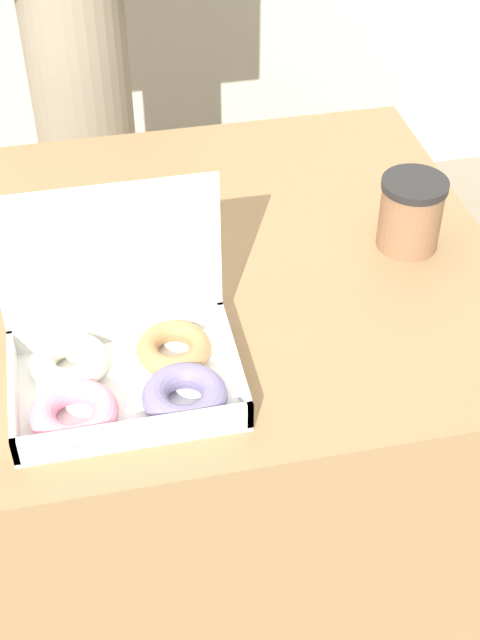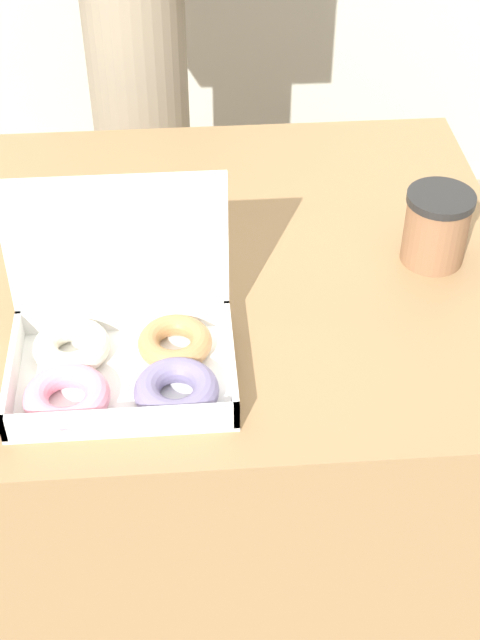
# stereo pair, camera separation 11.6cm
# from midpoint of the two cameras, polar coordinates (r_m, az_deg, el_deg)

# --- Properties ---
(ground_plane) EXTENTS (14.00, 14.00, 0.00)m
(ground_plane) POSITION_cam_midpoint_polar(r_m,az_deg,el_deg) (1.92, -6.28, -14.50)
(ground_plane) COLOR gray
(table) EXTENTS (1.09, 0.83, 0.74)m
(table) POSITION_cam_midpoint_polar(r_m,az_deg,el_deg) (1.63, -7.23, -7.14)
(table) COLOR #99754C
(table) RESTS_ON ground_plane
(donut_box) EXTENTS (0.29, 0.23, 0.25)m
(donut_box) POSITION_cam_midpoint_polar(r_m,az_deg,el_deg) (1.17, -10.34, -2.94)
(donut_box) COLOR white
(donut_box) RESTS_ON table
(coffee_cup) EXTENTS (0.10, 0.10, 0.12)m
(coffee_cup) POSITION_cam_midpoint_polar(r_m,az_deg,el_deg) (1.39, 8.54, 6.69)
(coffee_cup) COLOR #8C6042
(coffee_cup) RESTS_ON table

